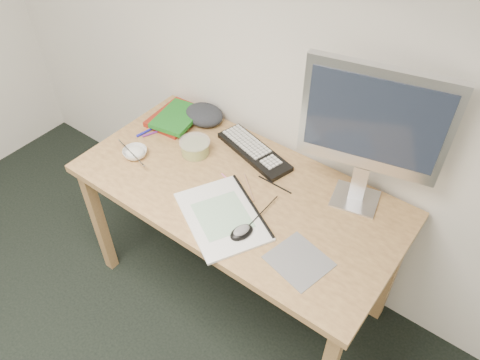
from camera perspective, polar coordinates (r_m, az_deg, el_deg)
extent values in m
plane|color=silver|center=(1.97, 3.13, 18.50)|extent=(3.60, 0.00, 3.60)
cube|color=tan|center=(2.47, -16.79, -4.94)|extent=(0.05, 0.05, 0.71)
cube|color=tan|center=(2.72, -7.37, 2.53)|extent=(0.05, 0.05, 0.71)
cube|color=tan|center=(2.28, 17.90, -10.66)|extent=(0.05, 0.05, 0.71)
cube|color=tan|center=(1.98, -0.29, -1.36)|extent=(1.40, 0.70, 0.03)
cube|color=slate|center=(1.74, 7.20, -9.76)|extent=(0.24, 0.23, 0.00)
cube|color=white|center=(1.86, -2.16, -4.45)|extent=(0.47, 0.43, 0.01)
cube|color=black|center=(2.13, 1.74, 3.49)|extent=(0.41, 0.23, 0.02)
cube|color=silver|center=(1.98, 13.84, -2.22)|extent=(0.22, 0.20, 0.01)
cube|color=silver|center=(1.92, 14.28, -0.41)|extent=(0.06, 0.03, 0.17)
cube|color=silver|center=(1.73, 16.05, 6.97)|extent=(0.52, 0.16, 0.43)
cube|color=black|center=(1.72, 16.12, 7.24)|extent=(0.47, 0.11, 0.34)
ellipsoid|color=black|center=(1.78, 0.19, -6.19)|extent=(0.08, 0.11, 0.03)
imported|color=white|center=(2.17, -12.67, 3.24)|extent=(0.12, 0.12, 0.03)
cylinder|color=#BBBCBE|center=(2.14, -13.10, 3.25)|extent=(0.22, 0.07, 0.02)
cylinder|color=gold|center=(2.13, -5.51, 4.00)|extent=(0.16, 0.16, 0.07)
cube|color=maroon|center=(2.35, -7.84, 7.58)|extent=(0.22, 0.28, 0.03)
cube|color=#1A6B1E|center=(2.31, -7.63, 7.60)|extent=(0.22, 0.27, 0.02)
ellipsoid|color=#25292D|center=(2.32, -4.41, 7.93)|extent=(0.19, 0.17, 0.07)
cylinder|color=pink|center=(1.99, -0.90, -0.50)|extent=(0.16, 0.05, 0.01)
cylinder|color=tan|center=(1.97, 1.11, -0.90)|extent=(0.13, 0.11, 0.01)
cylinder|color=black|center=(1.99, 4.26, -0.55)|extent=(0.17, 0.01, 0.01)
cylinder|color=#2022B1|center=(2.30, -11.07, 5.98)|extent=(0.04, 0.14, 0.01)
cylinder|color=orange|center=(2.33, -10.35, 6.52)|extent=(0.03, 0.14, 0.01)
cylinder|color=#6C2485|center=(2.28, -10.47, 5.70)|extent=(0.05, 0.11, 0.01)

